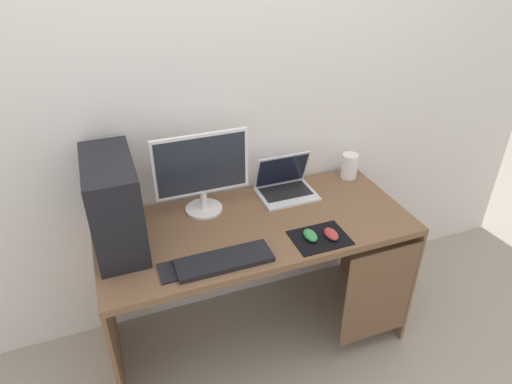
# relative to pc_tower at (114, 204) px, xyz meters

# --- Properties ---
(ground_plane) EXTENTS (8.00, 8.00, 0.00)m
(ground_plane) POSITION_rel_pc_tower_xyz_m (0.63, -0.08, -0.98)
(ground_plane) COLOR #9E9384
(wall_back) EXTENTS (4.00, 0.05, 2.60)m
(wall_back) POSITION_rel_pc_tower_xyz_m (0.63, 0.30, 0.32)
(wall_back) COLOR silver
(wall_back) RESTS_ON ground_plane
(desk) EXTENTS (1.52, 0.67, 0.77)m
(desk) POSITION_rel_pc_tower_xyz_m (0.65, -0.09, -0.36)
(desk) COLOR brown
(desk) RESTS_ON ground_plane
(pc_tower) EXTENTS (0.21, 0.46, 0.42)m
(pc_tower) POSITION_rel_pc_tower_xyz_m (0.00, 0.00, 0.00)
(pc_tower) COLOR black
(pc_tower) RESTS_ON desk
(monitor) EXTENTS (0.47, 0.19, 0.42)m
(monitor) POSITION_rel_pc_tower_xyz_m (0.42, 0.12, 0.02)
(monitor) COLOR white
(monitor) RESTS_ON desk
(laptop) EXTENTS (0.30, 0.24, 0.22)m
(laptop) POSITION_rel_pc_tower_xyz_m (0.88, 0.14, -0.17)
(laptop) COLOR silver
(laptop) RESTS_ON desk
(speaker) EXTENTS (0.09, 0.09, 0.14)m
(speaker) POSITION_rel_pc_tower_xyz_m (1.29, 0.17, -0.14)
(speaker) COLOR white
(speaker) RESTS_ON desk
(keyboard) EXTENTS (0.42, 0.14, 0.02)m
(keyboard) POSITION_rel_pc_tower_xyz_m (0.40, -0.30, -0.20)
(keyboard) COLOR black
(keyboard) RESTS_ON desk
(mousepad) EXTENTS (0.26, 0.20, 0.00)m
(mousepad) POSITION_rel_pc_tower_xyz_m (0.87, -0.29, -0.21)
(mousepad) COLOR black
(mousepad) RESTS_ON desk
(mouse_left) EXTENTS (0.06, 0.10, 0.03)m
(mouse_left) POSITION_rel_pc_tower_xyz_m (0.82, -0.28, -0.19)
(mouse_left) COLOR #338C4C
(mouse_left) RESTS_ON mousepad
(mouse_right) EXTENTS (0.06, 0.10, 0.03)m
(mouse_right) POSITION_rel_pc_tower_xyz_m (0.92, -0.31, -0.19)
(mouse_right) COLOR #B23333
(mouse_right) RESTS_ON mousepad
(cell_phone) EXTENTS (0.07, 0.13, 0.01)m
(cell_phone) POSITION_rel_pc_tower_xyz_m (0.16, -0.28, -0.21)
(cell_phone) COLOR black
(cell_phone) RESTS_ON desk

